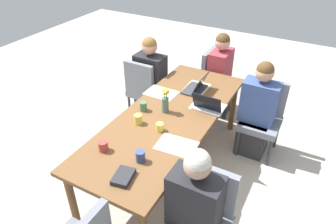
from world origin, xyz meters
TOP-DOWN VIEW (x-y plane):
  - ground_plane at (0.00, 0.00)m, footprint 10.00×10.00m
  - dining_table at (0.00, 0.00)m, footprint 2.36×0.91m
  - chair_near_left_near at (0.88, -0.81)m, footprint 0.44×0.44m
  - person_near_left_near at (0.80, -0.75)m, footprint 0.36×0.40m
  - chair_near_left_mid at (-0.78, -0.76)m, footprint 0.44×0.44m
  - person_near_left_mid at (-0.85, -0.70)m, footprint 0.36×0.40m
  - chair_far_left_far at (0.77, 0.79)m, footprint 0.44×0.44m
  - person_far_left_far at (0.84, 0.73)m, footprint 0.36×0.40m
  - chair_head_right_right_near at (1.49, 0.04)m, footprint 0.44×0.44m
  - person_head_right_right_near at (1.43, -0.04)m, footprint 0.40×0.36m
  - flower_vase at (0.06, 0.07)m, footprint 0.10×0.08m
  - placemat_near_left_near at (0.36, -0.30)m, footprint 0.27×0.37m
  - placemat_near_left_mid at (-0.38, -0.30)m, footprint 0.29×0.38m
  - placemat_far_left_far at (0.38, 0.30)m, footprint 0.26×0.36m
  - placemat_head_right_right_near at (0.67, -0.02)m, footprint 0.37×0.27m
  - laptop_head_right_right_near at (0.62, -0.04)m, footprint 0.32×0.22m
  - laptop_near_left_near at (0.31, -0.32)m, footprint 0.22×0.32m
  - coffee_mug_near_left at (-0.71, -0.12)m, footprint 0.08×0.08m
  - coffee_mug_near_right at (-0.26, -0.05)m, footprint 0.08×0.08m
  - coffee_mug_centre_left at (-0.03, 0.28)m, footprint 0.08×0.08m
  - coffee_mug_centre_right at (-0.25, 0.20)m, footprint 0.08×0.08m
  - coffee_mug_far_left at (-0.75, 0.24)m, footprint 0.09×0.09m
  - book_red_cover at (-0.95, -0.11)m, footprint 0.22×0.18m

SIDE VIEW (x-z plane):
  - ground_plane at x=0.00m, z-range 0.00..0.00m
  - chair_near_left_near at x=0.88m, z-range 0.05..0.95m
  - chair_near_left_mid at x=-0.78m, z-range 0.05..0.95m
  - chair_far_left_far at x=0.77m, z-range 0.05..0.95m
  - chair_head_right_right_near at x=1.49m, z-range 0.05..0.95m
  - person_near_left_near at x=0.80m, z-range -0.07..1.12m
  - person_near_left_mid at x=-0.85m, z-range -0.07..1.12m
  - person_far_left_far at x=0.84m, z-range -0.07..1.12m
  - person_head_right_right_near at x=1.43m, z-range -0.07..1.12m
  - dining_table at x=0.00m, z-range 0.30..1.04m
  - placemat_near_left_near at x=0.36m, z-range 0.74..0.75m
  - placemat_near_left_mid at x=-0.38m, z-range 0.74..0.75m
  - placemat_far_left_far at x=0.38m, z-range 0.74..0.75m
  - placemat_head_right_right_near at x=0.67m, z-range 0.74..0.75m
  - book_red_cover at x=-0.95m, z-range 0.74..0.79m
  - coffee_mug_near_right at x=-0.26m, z-range 0.74..0.82m
  - laptop_head_right_right_near at x=0.62m, z-range 0.69..0.89m
  - laptop_near_left_near at x=0.31m, z-range 0.68..0.89m
  - coffee_mug_far_left at x=-0.75m, z-range 0.74..0.84m
  - coffee_mug_centre_right at x=-0.25m, z-range 0.74..0.84m
  - coffee_mug_centre_left at x=-0.03m, z-range 0.74..0.84m
  - coffee_mug_near_left at x=-0.71m, z-range 0.74..0.85m
  - flower_vase at x=0.06m, z-range 0.76..1.04m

